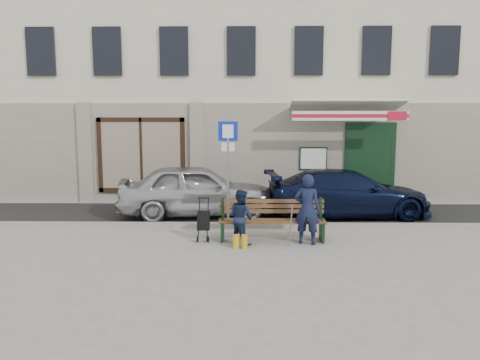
{
  "coord_description": "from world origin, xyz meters",
  "views": [
    {
      "loc": [
        0.21,
        -10.02,
        2.79
      ],
      "look_at": [
        0.02,
        1.6,
        1.2
      ],
      "focal_mm": 35.0,
      "sensor_mm": 36.0,
      "label": 1
    }
  ],
  "objects_px": {
    "stroller": "(203,222)",
    "man": "(307,209)",
    "woman": "(241,217)",
    "bench": "(270,221)",
    "parking_sign": "(228,156)",
    "car_silver": "(197,190)",
    "car_navy": "(347,193)"
  },
  "relations": [
    {
      "from": "stroller",
      "to": "car_silver",
      "type": "bearing_deg",
      "value": 102.74
    },
    {
      "from": "man",
      "to": "stroller",
      "type": "bearing_deg",
      "value": 7.81
    },
    {
      "from": "car_silver",
      "to": "man",
      "type": "xyz_separation_m",
      "value": [
        2.72,
        -2.83,
        0.03
      ]
    },
    {
      "from": "man",
      "to": "woman",
      "type": "relative_size",
      "value": 1.27
    },
    {
      "from": "parking_sign",
      "to": "woman",
      "type": "distance_m",
      "value": 2.18
    },
    {
      "from": "man",
      "to": "car_silver",
      "type": "bearing_deg",
      "value": -31.71
    },
    {
      "from": "woman",
      "to": "bench",
      "type": "bearing_deg",
      "value": -110.58
    },
    {
      "from": "parking_sign",
      "to": "stroller",
      "type": "bearing_deg",
      "value": -110.28
    },
    {
      "from": "bench",
      "to": "man",
      "type": "bearing_deg",
      "value": -18.67
    },
    {
      "from": "car_navy",
      "to": "man",
      "type": "distance_m",
      "value": 3.22
    },
    {
      "from": "car_navy",
      "to": "stroller",
      "type": "distance_m",
      "value": 4.59
    },
    {
      "from": "car_navy",
      "to": "parking_sign",
      "type": "height_order",
      "value": "parking_sign"
    },
    {
      "from": "car_silver",
      "to": "bench",
      "type": "distance_m",
      "value": 3.22
    },
    {
      "from": "woman",
      "to": "stroller",
      "type": "relative_size",
      "value": 1.27
    },
    {
      "from": "man",
      "to": "woman",
      "type": "distance_m",
      "value": 1.46
    },
    {
      "from": "woman",
      "to": "man",
      "type": "bearing_deg",
      "value": -134.13
    },
    {
      "from": "stroller",
      "to": "man",
      "type": "bearing_deg",
      "value": -3.17
    },
    {
      "from": "car_navy",
      "to": "stroller",
      "type": "relative_size",
      "value": 4.74
    },
    {
      "from": "car_silver",
      "to": "car_navy",
      "type": "height_order",
      "value": "car_silver"
    },
    {
      "from": "parking_sign",
      "to": "woman",
      "type": "bearing_deg",
      "value": -80.85
    },
    {
      "from": "car_navy",
      "to": "man",
      "type": "height_order",
      "value": "man"
    },
    {
      "from": "bench",
      "to": "man",
      "type": "distance_m",
      "value": 0.9
    },
    {
      "from": "parking_sign",
      "to": "bench",
      "type": "bearing_deg",
      "value": -58.02
    },
    {
      "from": "stroller",
      "to": "car_navy",
      "type": "bearing_deg",
      "value": 37.86
    },
    {
      "from": "car_silver",
      "to": "bench",
      "type": "xyz_separation_m",
      "value": [
        1.92,
        -2.56,
        -0.28
      ]
    },
    {
      "from": "parking_sign",
      "to": "woman",
      "type": "xyz_separation_m",
      "value": [
        0.35,
        -1.8,
        -1.17
      ]
    },
    {
      "from": "man",
      "to": "parking_sign",
      "type": "bearing_deg",
      "value": -29.97
    },
    {
      "from": "man",
      "to": "stroller",
      "type": "xyz_separation_m",
      "value": [
        -2.3,
        0.27,
        -0.35
      ]
    },
    {
      "from": "car_silver",
      "to": "woman",
      "type": "bearing_deg",
      "value": -163.45
    },
    {
      "from": "car_silver",
      "to": "car_navy",
      "type": "xyz_separation_m",
      "value": [
        4.2,
        0.02,
        -0.08
      ]
    },
    {
      "from": "car_silver",
      "to": "parking_sign",
      "type": "xyz_separation_m",
      "value": [
        0.91,
        -1.06,
        1.04
      ]
    },
    {
      "from": "parking_sign",
      "to": "stroller",
      "type": "relative_size",
      "value": 2.77
    }
  ]
}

